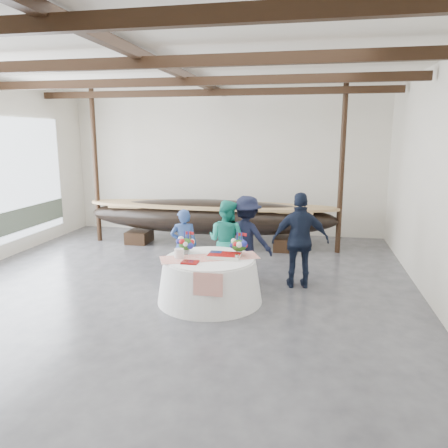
# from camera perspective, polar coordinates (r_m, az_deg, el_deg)

# --- Properties ---
(floor) EXTENTS (10.00, 12.00, 0.01)m
(floor) POSITION_cam_1_polar(r_m,az_deg,el_deg) (8.83, -7.50, -9.40)
(floor) COLOR #3D3D42
(floor) RESTS_ON ground
(wall_back) EXTENTS (10.00, 0.02, 4.50)m
(wall_back) POSITION_cam_1_polar(r_m,az_deg,el_deg) (14.09, 0.13, 7.93)
(wall_back) COLOR silver
(wall_back) RESTS_ON ground
(ceiling) EXTENTS (10.00, 12.00, 0.01)m
(ceiling) POSITION_cam_1_polar(r_m,az_deg,el_deg) (8.36, -8.36, 20.77)
(ceiling) COLOR white
(ceiling) RESTS_ON wall_back
(pavilion_structure) EXTENTS (9.80, 11.76, 4.50)m
(pavilion_structure) POSITION_cam_1_polar(r_m,az_deg,el_deg) (8.98, -6.66, 16.97)
(pavilion_structure) COLOR black
(pavilion_structure) RESTS_ON ground
(longboat_display) EXTENTS (7.20, 1.44, 1.35)m
(longboat_display) POSITION_cam_1_polar(r_m,az_deg,el_deg) (12.42, -1.86, 0.98)
(longboat_display) COLOR black
(longboat_display) RESTS_ON ground
(banquet_table) EXTENTS (2.01, 2.01, 0.86)m
(banquet_table) POSITION_cam_1_polar(r_m,az_deg,el_deg) (8.44, -1.87, -7.22)
(banquet_table) COLOR white
(banquet_table) RESTS_ON ground
(tabletop_items) EXTENTS (1.92, 1.24, 0.40)m
(tabletop_items) POSITION_cam_1_polar(r_m,az_deg,el_deg) (8.41, -1.80, -3.17)
(tabletop_items) COLOR red
(tabletop_items) RESTS_ON banquet_table
(guest_woman_blue) EXTENTS (0.67, 0.54, 1.59)m
(guest_woman_blue) POSITION_cam_1_polar(r_m,az_deg,el_deg) (9.55, -5.27, -2.74)
(guest_woman_blue) COLOR navy
(guest_woman_blue) RESTS_ON ground
(guest_woman_teal) EXTENTS (1.05, 0.93, 1.79)m
(guest_woman_teal) POSITION_cam_1_polar(r_m,az_deg,el_deg) (9.44, 0.34, -2.23)
(guest_woman_teal) COLOR #1C917D
(guest_woman_teal) RESTS_ON ground
(guest_man_left) EXTENTS (1.36, 1.04, 1.85)m
(guest_man_left) POSITION_cam_1_polar(r_m,az_deg,el_deg) (9.59, 2.95, -1.83)
(guest_man_left) COLOR black
(guest_man_left) RESTS_ON ground
(guest_man_right) EXTENTS (1.23, 0.66, 2.00)m
(guest_man_right) POSITION_cam_1_polar(r_m,az_deg,el_deg) (9.16, 9.94, -2.14)
(guest_man_right) COLOR black
(guest_man_right) RESTS_ON ground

